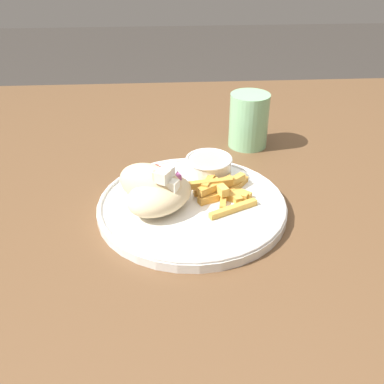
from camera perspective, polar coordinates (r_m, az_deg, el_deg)
name	(u,v)px	position (r m, az deg, el deg)	size (l,w,h in m)	color
table	(212,231)	(0.79, 2.52, -4.96)	(1.15, 1.15, 0.74)	brown
plate	(192,205)	(0.69, 0.00, -1.72)	(0.29, 0.29, 0.02)	white
pita_sandwich_near	(160,195)	(0.66, -4.09, -0.32)	(0.13, 0.13, 0.06)	beige
pita_sandwich_far	(151,184)	(0.68, -5.22, 1.00)	(0.12, 0.11, 0.07)	beige
fries_pile	(221,189)	(0.70, 3.74, 0.38)	(0.11, 0.12, 0.03)	gold
sauce_ramekin	(209,167)	(0.74, 2.15, 3.18)	(0.08, 0.08, 0.04)	white
water_glass	(249,123)	(0.89, 7.20, 8.72)	(0.08, 0.08, 0.10)	#8CCC93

